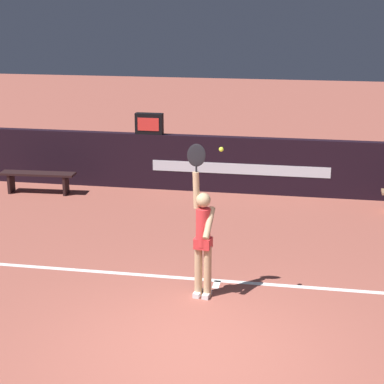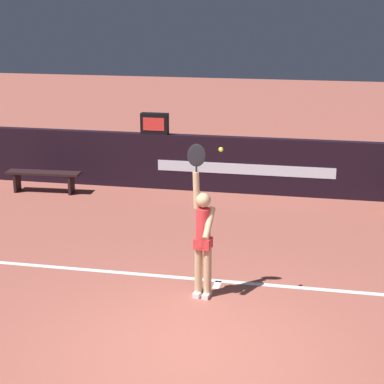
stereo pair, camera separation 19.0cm
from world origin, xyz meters
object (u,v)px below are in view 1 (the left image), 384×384
speed_display (149,124)px  tennis_ball (221,149)px  courtside_bench_far (38,177)px  tennis_player (203,235)px

speed_display → tennis_ball: size_ratio=9.87×
speed_display → courtside_bench_far: (-2.46, -0.92, -1.18)m
tennis_player → courtside_bench_far: 6.67m
speed_display → tennis_ball: 6.45m
tennis_ball → courtside_bench_far: (-4.96, 4.97, -1.97)m
speed_display → courtside_bench_far: speed_display is taller
speed_display → tennis_player: bearing=-68.6°
courtside_bench_far → tennis_player: bearing=-45.4°
courtside_bench_far → speed_display: bearing=20.5°
tennis_player → courtside_bench_far: size_ratio=1.36×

